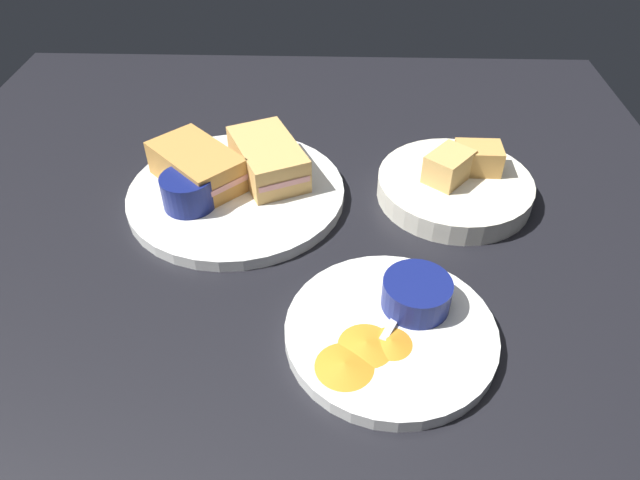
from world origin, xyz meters
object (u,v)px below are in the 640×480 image
at_px(spoon_by_dark_ramekin, 224,185).
at_px(ramekin_dark_sauce, 188,190).
at_px(sandwich_half_far, 197,166).
at_px(bread_basket_rear, 455,184).
at_px(plate_sandwich_main, 237,194).
at_px(ramekin_light_gravy, 417,293).
at_px(plate_chips_companion, 390,333).
at_px(spoon_by_gravy_ramekin, 408,295).
at_px(sandwich_half_near, 268,159).

bearing_deg(spoon_by_dark_ramekin, ramekin_dark_sauce, -44.14).
height_order(sandwich_half_far, bread_basket_rear, bread_basket_rear).
xyz_separation_m(plate_sandwich_main, ramekin_light_gravy, (0.20, 0.22, 0.03)).
height_order(spoon_by_dark_ramekin, plate_chips_companion, spoon_by_dark_ramekin).
height_order(sandwich_half_far, spoon_by_dark_ramekin, sandwich_half_far).
xyz_separation_m(ramekin_light_gravy, spoon_by_gravy_ramekin, (-0.01, -0.01, -0.01)).
relative_size(ramekin_dark_sauce, spoon_by_gravy_ramekin, 0.71).
bearing_deg(bread_basket_rear, sandwich_half_near, -95.21).
relative_size(sandwich_half_far, ramekin_dark_sauce, 2.16).
bearing_deg(spoon_by_gravy_ramekin, ramekin_light_gravy, 33.53).
height_order(plate_sandwich_main, sandwich_half_near, sandwich_half_near).
relative_size(sandwich_half_near, plate_chips_companion, 0.69).
relative_size(plate_chips_companion, spoon_by_gravy_ramekin, 2.30).
height_order(sandwich_half_near, ramekin_dark_sauce, sandwich_half_near).
height_order(plate_chips_companion, spoon_by_gravy_ramekin, spoon_by_gravy_ramekin).
height_order(spoon_by_gravy_ramekin, bread_basket_rear, bread_basket_rear).
bearing_deg(sandwich_half_far, plate_chips_companion, 44.17).
bearing_deg(spoon_by_dark_ramekin, spoon_by_gravy_ramekin, 49.42).
distance_m(sandwich_half_far, spoon_by_dark_ramekin, 0.04).
distance_m(spoon_by_gravy_ramekin, bread_basket_rear, 0.22).
bearing_deg(spoon_by_dark_ramekin, bread_basket_rear, 92.19).
distance_m(spoon_by_dark_ramekin, ramekin_light_gravy, 0.31).
bearing_deg(bread_basket_rear, spoon_by_dark_ramekin, -87.81).
height_order(sandwich_half_far, plate_chips_companion, sandwich_half_far).
xyz_separation_m(plate_sandwich_main, spoon_by_dark_ramekin, (-0.00, -0.02, 0.01)).
height_order(sandwich_half_near, sandwich_half_far, same).
height_order(plate_sandwich_main, spoon_by_gravy_ramekin, spoon_by_gravy_ramekin).
height_order(plate_chips_companion, ramekin_light_gravy, ramekin_light_gravy).
xyz_separation_m(plate_chips_companion, ramekin_light_gravy, (-0.03, 0.03, 0.03)).
xyz_separation_m(ramekin_dark_sauce, spoon_by_dark_ramekin, (-0.04, 0.04, -0.02)).
bearing_deg(ramekin_dark_sauce, ramekin_light_gravy, 58.59).
bearing_deg(sandwich_half_near, ramekin_dark_sauce, -51.86).
distance_m(sandwich_half_far, bread_basket_rear, 0.35).
height_order(spoon_by_dark_ramekin, ramekin_light_gravy, ramekin_light_gravy).
relative_size(plate_sandwich_main, spoon_by_gravy_ramekin, 3.05).
bearing_deg(ramekin_dark_sauce, plate_sandwich_main, 124.02).
xyz_separation_m(spoon_by_gravy_ramekin, bread_basket_rear, (-0.21, 0.08, -0.00)).
height_order(plate_chips_companion, bread_basket_rear, bread_basket_rear).
relative_size(sandwich_half_near, bread_basket_rear, 0.73).
bearing_deg(plate_chips_companion, plate_sandwich_main, -140.83).
height_order(ramekin_dark_sauce, spoon_by_dark_ramekin, ramekin_dark_sauce).
relative_size(spoon_by_dark_ramekin, spoon_by_gravy_ramekin, 0.86).
height_order(plate_sandwich_main, ramekin_dark_sauce, ramekin_dark_sauce).
distance_m(sandwich_half_near, bread_basket_rear, 0.26).
bearing_deg(plate_chips_companion, spoon_by_dark_ramekin, -138.85).
relative_size(sandwich_half_near, ramekin_light_gravy, 2.07).
bearing_deg(ramekin_dark_sauce, spoon_by_gravy_ramekin, 59.48).
bearing_deg(bread_basket_rear, sandwich_half_far, -90.27).
distance_m(sandwich_half_near, sandwich_half_far, 0.10).
bearing_deg(plate_sandwich_main, ramekin_light_gravy, 47.19).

